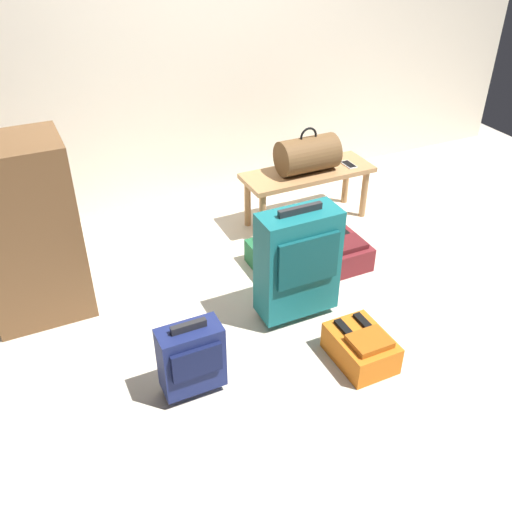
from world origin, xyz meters
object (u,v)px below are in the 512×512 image
suitcase_small_navy (191,358)px  side_cabinet (27,233)px  duffel_bag_brown (308,154)px  cell_phone (349,165)px  suitcase_upright_teal (298,262)px  backpack_orange (362,347)px  backpack_green (275,258)px  bench (308,179)px  backpack_maroon (343,251)px

suitcase_small_navy → side_cabinet: side_cabinet is taller
duffel_bag_brown → cell_phone: duffel_bag_brown is taller
duffel_bag_brown → suitcase_upright_teal: (-0.61, -0.98, -0.17)m
duffel_bag_brown → cell_phone: (0.34, -0.05, -0.13)m
backpack_orange → backpack_green: (-0.04, 0.99, 0.00)m
bench → side_cabinet: 2.03m
duffel_bag_brown → backpack_green: (-0.51, -0.50, -0.46)m
suitcase_upright_teal → suitcase_small_navy: 0.86m
suitcase_small_navy → backpack_maroon: size_ratio=1.21×
backpack_green → cell_phone: bearing=27.9°
suitcase_small_navy → suitcase_upright_teal: bearing=22.9°
suitcase_small_navy → backpack_green: suitcase_small_navy is taller
backpack_maroon → backpack_orange: size_ratio=1.00×
backpack_orange → side_cabinet: side_cabinet is taller
bench → side_cabinet: side_cabinet is taller
suitcase_small_navy → backpack_orange: size_ratio=1.21×
backpack_green → side_cabinet: bearing=171.0°
duffel_bag_brown → suitcase_upright_teal: size_ratio=0.59×
duffel_bag_brown → backpack_maroon: (-0.05, -0.62, -0.46)m
suitcase_upright_teal → backpack_green: bearing=78.4°
side_cabinet → suitcase_upright_teal: bearing=-27.5°
backpack_maroon → backpack_green: same height
bench → suitcase_upright_teal: bearing=-122.5°
cell_phone → backpack_maroon: bearing=-124.0°
bench → cell_phone: bearing=-8.2°
cell_phone → suitcase_upright_teal: size_ratio=0.19×
suitcase_upright_teal → backpack_maroon: 0.73m
suitcase_small_navy → side_cabinet: (-0.60, 1.05, 0.31)m
backpack_green → side_cabinet: size_ratio=0.35×
backpack_maroon → backpack_orange: bearing=-116.5°
backpack_orange → duffel_bag_brown: bearing=72.1°
suitcase_upright_teal → side_cabinet: side_cabinet is taller
suitcase_upright_teal → side_cabinet: size_ratio=0.68×
bench → side_cabinet: bearing=-172.5°
bench → duffel_bag_brown: bearing=-180.0°
backpack_green → suitcase_upright_teal: bearing=-101.6°
backpack_maroon → side_cabinet: size_ratio=0.35×
backpack_orange → cell_phone: bearing=60.4°
suitcase_upright_teal → backpack_green: 0.57m
suitcase_upright_teal → suitcase_small_navy: suitcase_upright_teal is taller
suitcase_small_navy → duffel_bag_brown: bearing=43.2°
duffel_bag_brown → cell_phone: bearing=-7.9°
suitcase_small_navy → side_cabinet: bearing=119.6°
backpack_orange → backpack_green: same height
backpack_green → side_cabinet: 1.57m
duffel_bag_brown → backpack_green: 0.85m
bench → backpack_maroon: bench is taller
backpack_orange → backpack_maroon: bearing=63.5°
cell_phone → suitcase_small_navy: bearing=-143.9°
bench → suitcase_small_navy: bearing=-137.0°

